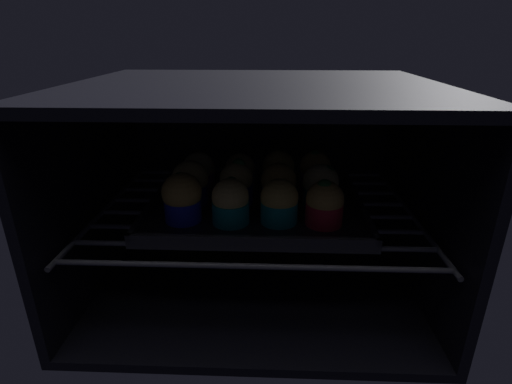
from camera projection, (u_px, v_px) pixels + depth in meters
oven_cavity at (257, 182)px, 73.07cm from camera, size 59.00×47.00×37.00cm
oven_rack at (256, 208)px, 70.41cm from camera, size 54.80×42.00×0.80cm
baking_tray at (256, 206)px, 68.73cm from camera, size 36.30×28.96×2.20cm
muffin_row0_col0 at (182, 198)px, 60.95cm from camera, size 6.28×6.28×7.90cm
muffin_row0_col1 at (230, 202)px, 60.32cm from camera, size 5.80×5.80×7.26cm
muffin_row0_col2 at (279, 203)px, 60.54cm from camera, size 5.92×5.92×7.10cm
muffin_row0_col3 at (325, 204)px, 59.90cm from camera, size 5.86×5.86×7.39cm
muffin_row1_col0 at (190, 183)px, 67.29cm from camera, size 6.25×6.25×7.71cm
muffin_row1_col1 at (237, 183)px, 67.53cm from camera, size 5.80×5.80×7.84cm
muffin_row1_col2 at (279, 184)px, 67.47cm from camera, size 6.11×6.11×7.24cm
muffin_row1_col3 at (321, 186)px, 66.57cm from camera, size 6.13×6.13×7.32cm
muffin_row2_col0 at (199, 171)px, 74.20cm from camera, size 6.07×6.07×7.08cm
muffin_row2_col1 at (240, 173)px, 74.03cm from camera, size 5.80×5.80×6.84cm
muffin_row2_col2 at (278, 171)px, 73.94cm from camera, size 6.04×6.04×7.39cm
muffin_row2_col3 at (315, 171)px, 73.46cm from camera, size 5.83×5.83×7.80cm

